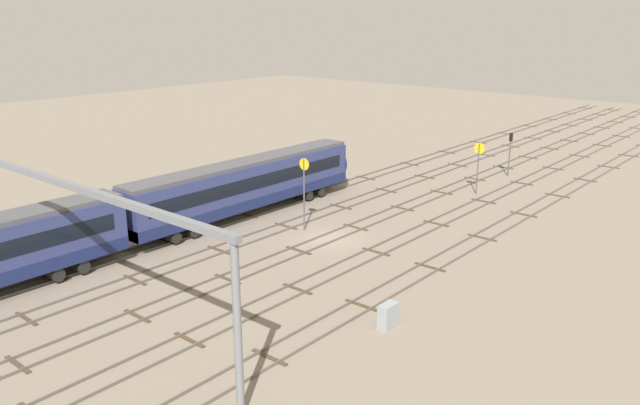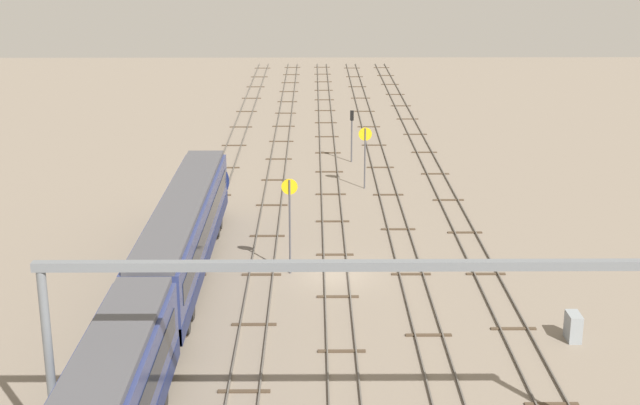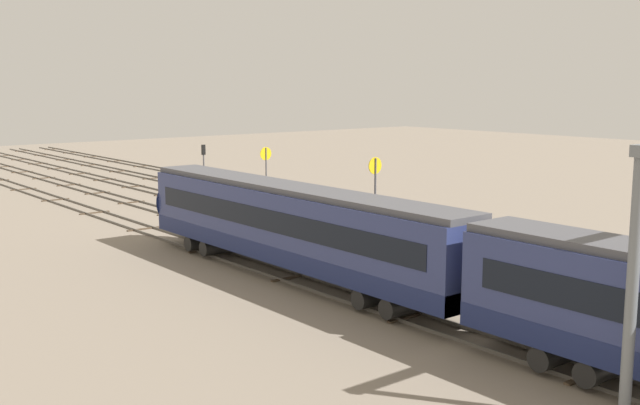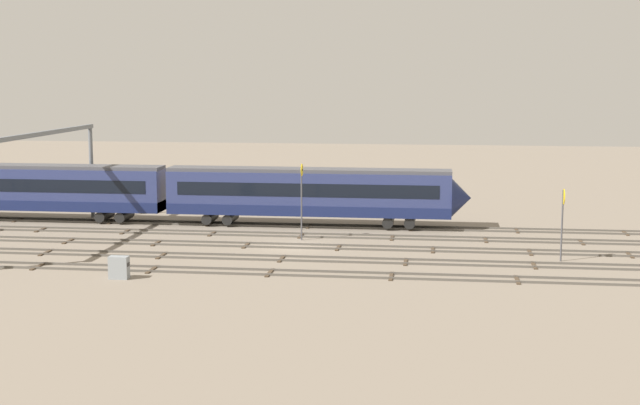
{
  "view_description": "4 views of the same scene",
  "coord_description": "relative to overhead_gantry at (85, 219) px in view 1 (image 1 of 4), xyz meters",
  "views": [
    {
      "loc": [
        -36.2,
        -29.79,
        16.9
      ],
      "look_at": [
        2.14,
        2.69,
        1.97
      ],
      "focal_mm": 35.65,
      "sensor_mm": 36.0,
      "label": 1
    },
    {
      "loc": [
        -51.36,
        1.39,
        20.1
      ],
      "look_at": [
        5.27,
        0.96,
        3.04
      ],
      "focal_mm": 50.6,
      "sensor_mm": 36.0,
      "label": 2
    },
    {
      "loc": [
        -31.05,
        32.11,
        10.11
      ],
      "look_at": [
        4.86,
        3.22,
        2.87
      ],
      "focal_mm": 42.38,
      "sensor_mm": 36.0,
      "label": 3
    },
    {
      "loc": [
        10.65,
        -65.89,
        12.97
      ],
      "look_at": [
        1.84,
        2.24,
        3.08
      ],
      "focal_mm": 50.77,
      "sensor_mm": 36.0,
      "label": 4
    }
  ],
  "objects": [
    {
      "name": "speed_sign_far_trackside",
      "position": [
        39.42,
        -2.75,
        -3.2
      ],
      "size": [
        0.14,
        1.07,
        5.05
      ],
      "color": "#4C4C51",
      "rests_on": "ground"
    },
    {
      "name": "track_second_near",
      "position": [
        20.07,
        -4.54,
        -6.53
      ],
      "size": [
        182.08,
        2.4,
        0.16
      ],
      "color": "#59544C",
      "rests_on": "ground"
    },
    {
      "name": "track_near_foreground",
      "position": [
        20.07,
        -9.12,
        -6.53
      ],
      "size": [
        182.08,
        2.4,
        0.16
      ],
      "color": "#59544C",
      "rests_on": "ground"
    },
    {
      "name": "track_second_far",
      "position": [
        20.07,
        4.6,
        -6.54
      ],
      "size": [
        182.08,
        2.4,
        0.16
      ],
      "color": "#59544C",
      "rests_on": "ground"
    },
    {
      "name": "overhead_gantry",
      "position": [
        0.0,
        0.0,
        0.0
      ],
      "size": [
        0.4,
        23.69,
        8.4
      ],
      "color": "slate",
      "rests_on": "ground"
    },
    {
      "name": "signal_light_trackside_departure",
      "position": [
        48.24,
        -2.05,
        -3.51
      ],
      "size": [
        0.31,
        0.32,
        4.74
      ],
      "color": "#4C4C51",
      "rests_on": "ground"
    },
    {
      "name": "relay_cabinet",
      "position": [
        10.88,
        -11.87,
        -5.88
      ],
      "size": [
        1.25,
        0.65,
        1.45
      ],
      "color": "gray",
      "rests_on": "ground"
    },
    {
      "name": "ground_plane",
      "position": [
        20.07,
        0.03,
        -6.61
      ],
      "size": [
        198.08,
        198.08,
        0.0
      ],
      "primitive_type": "plane",
      "color": "gray"
    },
    {
      "name": "track_middle",
      "position": [
        20.07,
        0.03,
        -6.54
      ],
      "size": [
        182.08,
        2.4,
        0.16
      ],
      "color": "#59544C",
      "rests_on": "ground"
    },
    {
      "name": "speed_sign_mid_trackside",
      "position": [
        20.39,
        2.85,
        -2.72
      ],
      "size": [
        0.14,
        0.97,
        5.99
      ],
      "color": "#4C4C51",
      "rests_on": "ground"
    },
    {
      "name": "track_with_train",
      "position": [
        20.07,
        9.17,
        -6.53
      ],
      "size": [
        182.08,
        2.4,
        0.16
      ],
      "color": "#59544C",
      "rests_on": "ground"
    }
  ]
}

